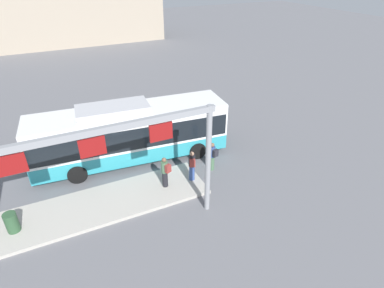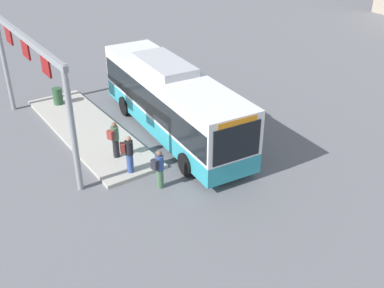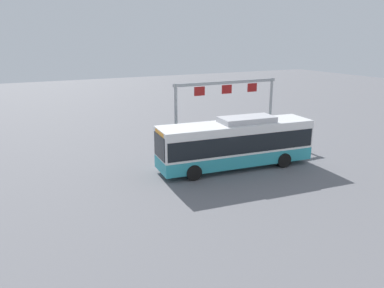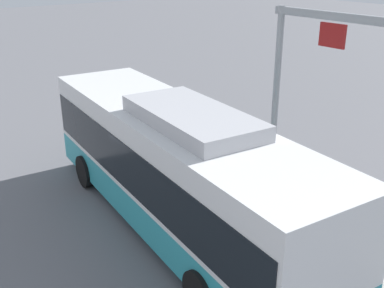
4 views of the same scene
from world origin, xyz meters
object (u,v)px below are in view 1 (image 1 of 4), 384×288
object	(u,v)px
bus_main	(130,131)
person_waiting_mid	(165,172)
trash_bin	(12,222)
person_boarding	(192,165)
person_waiting_near	(212,156)

from	to	relation	value
bus_main	person_waiting_mid	size ratio (longest dim) A/B	6.48
trash_bin	person_boarding	bearing A→B (deg)	-0.32
person_waiting_near	trash_bin	xyz separation A→B (m)	(-9.76, -0.50, -0.28)
bus_main	person_boarding	distance (m)	4.13
bus_main	trash_bin	world-z (taller)	bus_main
person_boarding	trash_bin	size ratio (longest dim) A/B	1.86
person_waiting_mid	trash_bin	size ratio (longest dim) A/B	1.86
person_waiting_mid	bus_main	bearing A→B (deg)	-9.75
person_waiting_mid	person_waiting_near	bearing A→B (deg)	-102.20
person_waiting_mid	trash_bin	bearing A→B (deg)	69.10
person_waiting_mid	person_boarding	bearing A→B (deg)	-114.56
person_boarding	person_waiting_near	xyz separation A→B (m)	(1.48, 0.54, -0.16)
bus_main	person_boarding	xyz separation A→B (m)	(2.11, -3.47, -0.76)
bus_main	person_waiting_mid	bearing A→B (deg)	-73.34
person_waiting_near	person_waiting_mid	world-z (taller)	person_waiting_mid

